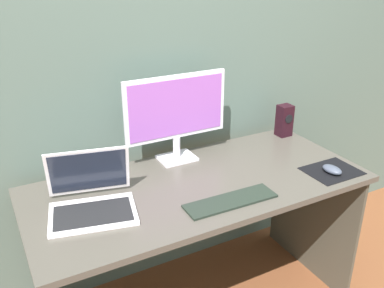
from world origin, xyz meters
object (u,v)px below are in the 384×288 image
(laptop, at_px, (91,199))
(keyboard_external, at_px, (231,201))
(mouse, at_px, (332,170))
(speaker_right, at_px, (284,120))
(monitor, at_px, (176,113))

(laptop, relative_size, keyboard_external, 0.98)
(keyboard_external, xyz_separation_m, mouse, (0.55, -0.01, 0.02))
(speaker_right, relative_size, keyboard_external, 0.45)
(monitor, distance_m, mouse, 0.78)
(mouse, bearing_deg, laptop, 161.15)
(monitor, distance_m, keyboard_external, 0.53)
(monitor, height_order, speaker_right, monitor)
(monitor, distance_m, speaker_right, 0.69)
(speaker_right, xyz_separation_m, laptop, (-1.18, -0.25, -0.04))
(monitor, xyz_separation_m, speaker_right, (0.67, -0.01, -0.16))
(monitor, relative_size, mouse, 5.24)
(speaker_right, distance_m, keyboard_external, 0.81)
(monitor, height_order, mouse, monitor)
(speaker_right, relative_size, laptop, 0.46)
(laptop, relative_size, mouse, 3.90)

